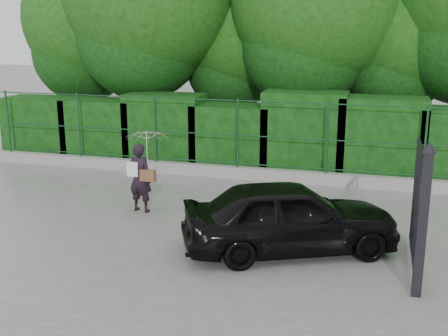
# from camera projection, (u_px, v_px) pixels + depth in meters

# --- Properties ---
(ground) EXTENTS (80.00, 80.00, 0.00)m
(ground) POSITION_uv_depth(u_px,v_px,m) (159.00, 237.00, 10.72)
(ground) COLOR gray
(kerb) EXTENTS (14.00, 0.25, 0.30)m
(kerb) POSITION_uv_depth(u_px,v_px,m) (223.00, 171.00, 14.88)
(kerb) COLOR #9E9E99
(kerb) RESTS_ON ground
(fence) EXTENTS (14.13, 0.06, 1.80)m
(fence) POSITION_uv_depth(u_px,v_px,m) (231.00, 133.00, 14.56)
(fence) COLOR #13401F
(fence) RESTS_ON kerb
(hedge) EXTENTS (14.20, 1.20, 2.22)m
(hedge) POSITION_uv_depth(u_px,v_px,m) (239.00, 134.00, 15.56)
(hedge) COLOR black
(hedge) RESTS_ON ground
(trees) EXTENTS (17.10, 6.15, 8.08)m
(trees) POSITION_uv_depth(u_px,v_px,m) (290.00, 0.00, 16.49)
(trees) COLOR black
(trees) RESTS_ON ground
(gate) EXTENTS (0.22, 2.33, 2.36)m
(gate) POSITION_uv_depth(u_px,v_px,m) (421.00, 210.00, 8.55)
(gate) COLOR black
(gate) RESTS_ON ground
(woman) EXTENTS (0.89, 0.90, 1.78)m
(woman) POSITION_uv_depth(u_px,v_px,m) (145.00, 158.00, 11.91)
(woman) COLOR black
(woman) RESTS_ON ground
(car) EXTENTS (4.09, 2.97, 1.29)m
(car) POSITION_uv_depth(u_px,v_px,m) (290.00, 216.00, 9.90)
(car) COLOR black
(car) RESTS_ON ground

